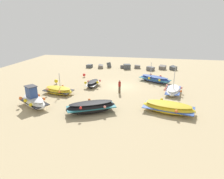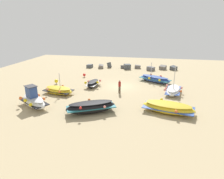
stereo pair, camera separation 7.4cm
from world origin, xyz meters
name	(u,v)px [view 2 (the right image)]	position (x,y,z in m)	size (l,w,h in m)	color
ground_plane	(120,86)	(0.00, 0.00, 0.00)	(50.94, 50.94, 0.00)	tan
fishing_boat_0	(155,79)	(4.86, 3.36, 0.49)	(5.10, 3.90, 2.95)	#2D4C9E
fishing_boat_1	(93,83)	(-3.72, -0.76, 0.45)	(2.02, 3.24, 0.95)	black
fishing_boat_2	(91,107)	(-1.40, -9.24, 0.62)	(5.23, 3.86, 1.21)	black
fishing_boat_3	(173,90)	(7.17, -1.63, 0.44)	(2.44, 4.28, 3.67)	white
fishing_boat_4	(168,108)	(6.18, -7.71, 0.54)	(5.46, 3.06, 1.10)	gold
fishing_boat_5	(33,100)	(-7.89, -9.00, 0.72)	(4.33, 3.52, 2.33)	white
fishing_boat_6	(58,90)	(-7.15, -4.61, 0.47)	(4.18, 2.47, 2.78)	gold
person_walking	(120,86)	(0.41, -2.75, 0.99)	(0.32, 0.32, 1.72)	brown
breakwater_rocks	(132,67)	(0.53, 11.87, 0.37)	(17.68, 2.83, 1.23)	#4C5156
mooring_buoy_0	(56,81)	(-9.41, -0.60, 0.44)	(0.53, 0.53, 0.71)	#3F3F42
mooring_buoy_1	(84,75)	(-6.64, 3.98, 0.38)	(0.48, 0.48, 0.62)	#3F3F42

